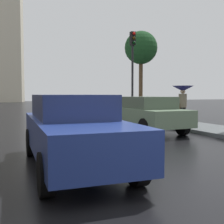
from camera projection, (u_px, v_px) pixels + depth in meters
The scene contains 7 objects.
car_white_mid_road at pixel (67, 103), 24.07m from camera, with size 1.90×4.62×1.46m.
car_green_far_ahead at pixel (145, 113), 11.50m from camera, with size 1.81×4.48×1.41m.
car_silver_behind_camera at pixel (97, 107), 17.15m from camera, with size 1.83×4.03×1.44m.
car_blue_far_lane at pixel (73, 129), 5.88m from camera, with size 1.91×4.57×1.50m.
pedestrian_with_umbrella_near at pixel (183, 94), 12.68m from camera, with size 0.93×0.93×1.74m.
traffic_light at pixel (133, 59), 16.17m from camera, with size 0.26×0.39×4.87m.
street_tree_near at pixel (141, 49), 20.25m from camera, with size 2.32×2.32×5.95m.
Camera 1 is at (-3.22, -2.36, 1.52)m, focal length 45.92 mm.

